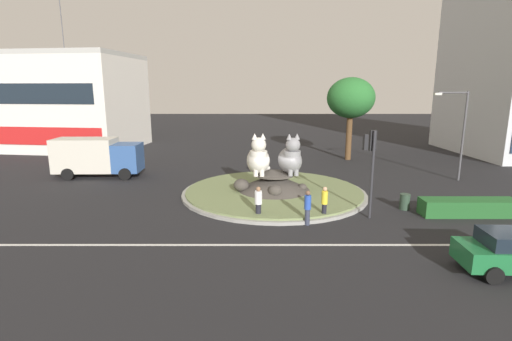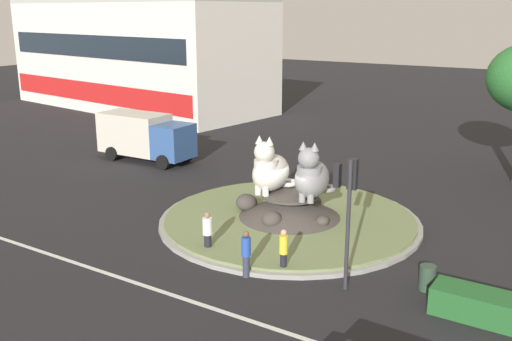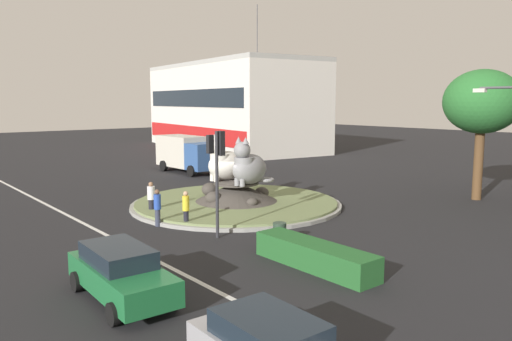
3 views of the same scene
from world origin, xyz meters
TOP-DOWN VIEW (x-y plane):
  - ground_plane at (0.00, 0.00)m, footprint 160.00×160.00m
  - lane_centreline at (0.00, -8.27)m, footprint 112.00×0.20m
  - roundabout_island at (-0.02, -0.01)m, footprint 11.84×11.84m
  - cat_statue_white at (-1.01, -0.09)m, footprint 1.62×2.65m
  - cat_statue_grey at (1.05, 0.04)m, footprint 1.87×2.91m
  - traffic_light_mast at (4.76, -4.60)m, footprint 0.71×0.56m
  - shophouse_block at (-28.74, 20.76)m, footprint 28.58×14.36m
  - pedestrian_white_shirt at (-1.04, -4.78)m, footprint 0.39×0.39m
  - pedestrian_blue_shirt at (1.41, -5.74)m, footprint 0.34×0.34m
  - pedestrian_yellow_shirt at (2.42, -4.79)m, footprint 0.32×0.32m
  - delivery_box_truck at (-13.42, 4.96)m, footprint 6.48×2.73m
  - litter_bin at (7.26, -3.23)m, footprint 0.56×0.56m

SIDE VIEW (x-z plane):
  - ground_plane at x=0.00m, z-range 0.00..0.00m
  - lane_centreline at x=0.00m, z-range 0.00..0.01m
  - roundabout_island at x=-0.02m, z-range -0.27..1.09m
  - litter_bin at x=7.26m, z-range 0.00..0.90m
  - pedestrian_white_shirt at x=-1.04m, z-range 0.04..1.77m
  - pedestrian_yellow_shirt at x=2.42m, z-range 0.06..1.79m
  - pedestrian_blue_shirt at x=1.41m, z-range 0.06..1.84m
  - delivery_box_truck at x=-13.42m, z-range 0.14..3.13m
  - cat_statue_grey at x=1.05m, z-range 1.01..3.65m
  - cat_statue_white at x=-1.01m, z-range 1.00..3.67m
  - traffic_light_mast at x=4.76m, z-range 1.09..5.72m
  - shophouse_block at x=-28.74m, z-range -3.00..13.52m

